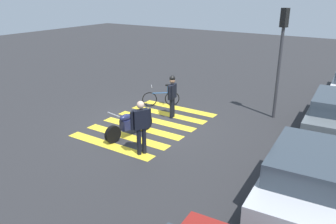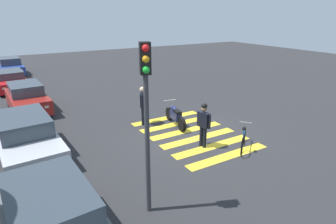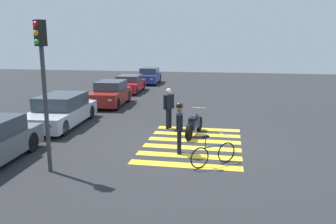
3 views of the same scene
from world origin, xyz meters
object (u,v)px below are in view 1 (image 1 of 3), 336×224
Objects in this scene: officer_by_motorcycle at (141,124)px; officer_on_foot at (172,94)px; traffic_light_pole at (282,47)px; leaning_bicycle at (161,98)px; car_silver_sedan at (307,174)px; police_motorcycle at (130,124)px.

officer_on_foot is at bearing -163.89° from officer_by_motorcycle.
traffic_light_pole reaches higher than officer_by_motorcycle.
officer_on_foot is (0.94, 1.19, 0.65)m from leaning_bicycle.
officer_by_motorcycle is at bearing -86.16° from car_silver_sedan.
officer_by_motorcycle is 0.37× the size of car_silver_sedan.
officer_on_foot reaches higher than police_motorcycle.
officer_on_foot is 1.00× the size of officer_by_motorcycle.
officer_by_motorcycle is at bearing 16.11° from officer_on_foot.
officer_by_motorcycle is at bearing 26.84° from leaning_bicycle.
police_motorcycle is 2.48m from officer_on_foot.
leaning_bicycle is at bearing -73.81° from traffic_light_pole.
police_motorcycle is 3.47m from leaning_bicycle.
traffic_light_pole reaches higher than leaning_bicycle.
officer_by_motorcycle is (0.89, 1.21, 0.58)m from police_motorcycle.
officer_by_motorcycle is (3.29, 0.95, 0.01)m from officer_on_foot.
traffic_light_pole is (-5.26, -2.36, 2.23)m from car_silver_sedan.
car_silver_sedan is at bearing 93.84° from officer_by_motorcycle.
car_silver_sedan is at bearing 24.18° from traffic_light_pole.
officer_by_motorcycle is 6.42m from traffic_light_pole.
police_motorcycle is 1.20× the size of officer_by_motorcycle.
police_motorcycle is 0.49× the size of traffic_light_pole.
police_motorcycle is at bearing 15.57° from leaning_bicycle.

